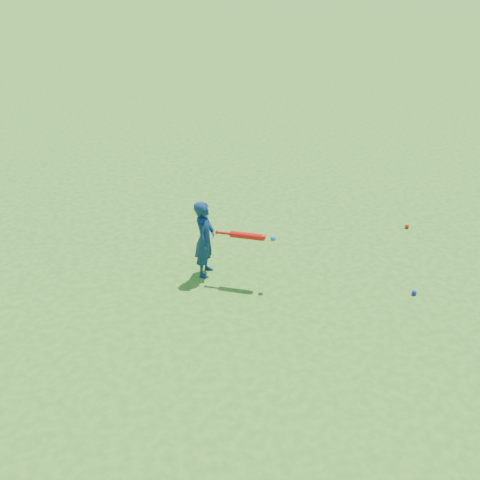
{
  "coord_description": "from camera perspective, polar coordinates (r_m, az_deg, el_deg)",
  "views": [
    {
      "loc": [
        -1.55,
        -6.56,
        4.2
      ],
      "look_at": [
        -0.21,
        -0.42,
        0.61
      ],
      "focal_mm": 40.0,
      "sensor_mm": 36.0,
      "label": 1
    }
  ],
  "objects": [
    {
      "name": "ground",
      "position": [
        7.94,
        0.81,
        -2.21
      ],
      "size": [
        80.0,
        80.0,
        0.0
      ],
      "primitive_type": "plane",
      "color": "#306C19",
      "rests_on": "ground"
    },
    {
      "name": "child",
      "position": [
        7.38,
        -3.78,
        0.11
      ],
      "size": [
        0.41,
        0.48,
        1.12
      ],
      "primitive_type": "imported",
      "rotation": [
        0.0,
        0.0,
        1.14
      ],
      "color": "#10264C",
      "rests_on": "ground"
    },
    {
      "name": "ground_ball_red",
      "position": [
        9.22,
        17.39,
        1.4
      ],
      "size": [
        0.07,
        0.07,
        0.07
      ],
      "primitive_type": "sphere",
      "color": "red",
      "rests_on": "ground"
    },
    {
      "name": "ground_ball_blue",
      "position": [
        7.57,
        18.09,
        -5.35
      ],
      "size": [
        0.07,
        0.07,
        0.07
      ],
      "primitive_type": "sphere",
      "color": "#0C1EDA",
      "rests_on": "ground"
    },
    {
      "name": "bat_swing",
      "position": [
        7.11,
        0.98,
        0.43
      ],
      "size": [
        0.76,
        0.4,
        0.09
      ],
      "rotation": [
        0.0,
        0.0,
        -0.45
      ],
      "color": "red",
      "rests_on": "ground"
    }
  ]
}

